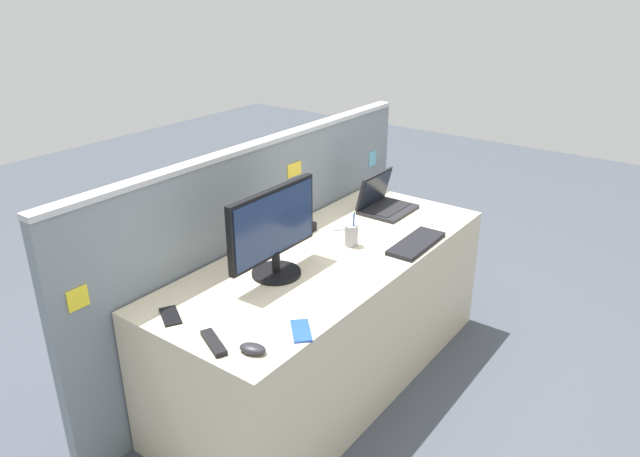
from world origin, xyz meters
The scene contains 13 objects.
ground_plane centered at (0.00, 0.00, 0.00)m, with size 10.00×10.00×0.00m, color #424751.
desk centered at (0.00, 0.00, 0.35)m, with size 1.88×0.76×0.70m, color beige.
cubicle_divider centered at (0.00, 0.42, 0.60)m, with size 2.37×0.07×1.19m.
desktop_monitor centered at (-0.31, 0.07, 0.92)m, with size 0.53×0.22×0.40m.
laptop centered at (0.65, 0.09, 0.75)m, with size 0.30×0.24×0.21m.
desk_phone centered at (0.10, 0.31, 0.73)m, with size 0.17×0.19×0.08m.
keyboard_main centered at (0.34, -0.29, 0.71)m, with size 0.37×0.14×0.02m, color black.
computer_mouse_right_hand centered at (-0.81, -0.25, 0.72)m, with size 0.06×0.10×0.03m, color #232328.
pen_cup centered at (0.15, -0.03, 0.76)m, with size 0.07×0.07×0.17m.
cell_phone_blue_case centered at (-0.60, -0.31, 0.71)m, with size 0.07×0.15×0.01m, color blue.
cell_phone_black_slab centered at (-0.82, 0.17, 0.71)m, with size 0.07×0.14×0.01m, color black.
cell_phone_silver_slab centered at (0.30, 0.12, 0.71)m, with size 0.06×0.13×0.01m, color #B7BAC1.
tv_remote centered at (-0.86, -0.11, 0.71)m, with size 0.04×0.17×0.02m, color black.
Camera 1 is at (-2.08, -1.49, 1.94)m, focal length 33.54 mm.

